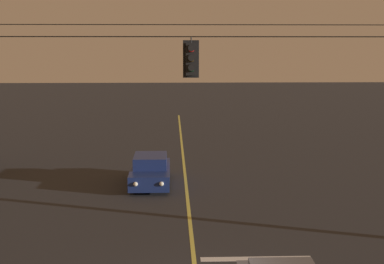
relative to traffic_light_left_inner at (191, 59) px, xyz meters
The scene contains 5 objects.
lane_centre_stripe 8.52m from the traffic_light_left_inner, 89.41° to the left, with size 0.14×60.00×0.01m, color #D1C64C.
stop_bar_paint 6.36m from the traffic_light_left_inner, 16.50° to the right, with size 3.40×0.36×0.01m, color silver.
signal_span_assembly 1.83m from the traffic_light_left_inner, 16.85° to the left, with size 21.19×0.32×8.08m.
traffic_light_left_inner is the anchor object (origin of this frame).
car_oncoming_lead 10.52m from the traffic_light_left_inner, 100.21° to the left, with size 1.80×4.42×1.39m.
Camera 1 is at (-0.64, -12.71, 6.37)m, focal length 52.40 mm.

